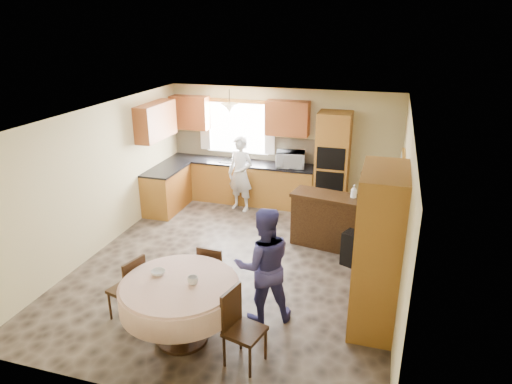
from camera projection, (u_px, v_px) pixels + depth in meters
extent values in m
cube|color=brown|center=(238.00, 264.00, 7.63)|extent=(5.00, 6.00, 0.01)
cube|color=white|center=(236.00, 115.00, 6.74)|extent=(5.00, 6.00, 0.01)
cube|color=#CCBD83|center=(282.00, 147.00, 9.88)|extent=(5.00, 0.02, 2.50)
cube|color=#CCBD83|center=(139.00, 298.00, 4.50)|extent=(5.00, 0.02, 2.50)
cube|color=#CCBD83|center=(100.00, 179.00, 7.85)|extent=(0.02, 6.00, 2.50)
cube|color=#CCBD83|center=(402.00, 212.00, 6.52)|extent=(0.02, 6.00, 2.50)
cube|color=white|center=(237.00, 128.00, 10.00)|extent=(1.40, 0.03, 1.10)
cube|color=white|center=(205.00, 124.00, 10.14)|extent=(0.22, 0.02, 1.15)
cube|color=white|center=(270.00, 128.00, 9.74)|extent=(0.22, 0.02, 1.15)
cube|color=#B27D2F|center=(241.00, 182.00, 10.12)|extent=(3.30, 0.60, 0.88)
cube|color=black|center=(240.00, 163.00, 9.96)|extent=(3.30, 0.64, 0.04)
cube|color=#B27D2F|center=(167.00, 190.00, 9.67)|extent=(0.60, 1.20, 0.88)
cube|color=black|center=(165.00, 169.00, 9.51)|extent=(0.64, 1.20, 0.04)
cube|color=tan|center=(244.00, 147.00, 10.12)|extent=(3.30, 0.02, 0.55)
cube|color=#A25528|center=(190.00, 112.00, 10.04)|extent=(0.85, 0.33, 0.72)
cube|color=#A25528|center=(287.00, 118.00, 9.45)|extent=(0.90, 0.33, 0.72)
cube|color=#A25528|center=(156.00, 121.00, 9.19)|extent=(0.33, 1.20, 0.72)
cube|color=#B27D2F|center=(332.00, 163.00, 9.36)|extent=(0.66, 0.62, 2.12)
cube|color=black|center=(331.00, 159.00, 9.01)|extent=(0.56, 0.01, 0.45)
cube|color=black|center=(329.00, 183.00, 9.19)|extent=(0.56, 0.01, 0.45)
cone|color=beige|center=(230.00, 108.00, 9.39)|extent=(0.36, 0.36, 0.18)
cube|color=#39240F|center=(327.00, 222.00, 8.10)|extent=(1.35, 0.74, 0.91)
cube|color=black|center=(356.00, 250.00, 7.48)|extent=(0.50, 0.43, 0.57)
cube|color=#B27D2F|center=(378.00, 250.00, 5.81)|extent=(0.56, 1.13, 2.15)
cylinder|color=#39240F|center=(181.00, 314.00, 5.69)|extent=(0.22, 0.22, 0.77)
cylinder|color=#39240F|center=(183.00, 338.00, 5.82)|extent=(0.65, 0.65, 0.04)
cylinder|color=beige|center=(179.00, 284.00, 5.54)|extent=(1.41, 1.41, 0.05)
cylinder|color=beige|center=(180.00, 295.00, 5.60)|extent=(1.47, 1.47, 0.30)
cube|color=#39240F|center=(127.00, 289.00, 6.12)|extent=(0.49, 0.49, 0.05)
cube|color=#39240F|center=(135.00, 276.00, 5.94)|extent=(0.13, 0.38, 0.48)
cylinder|color=#39240F|center=(110.00, 309.00, 6.09)|extent=(0.03, 0.03, 0.41)
cylinder|color=#39240F|center=(133.00, 313.00, 6.00)|extent=(0.03, 0.03, 0.41)
cylinder|color=#39240F|center=(124.00, 295.00, 6.40)|extent=(0.03, 0.03, 0.41)
cylinder|color=#39240F|center=(146.00, 299.00, 6.31)|extent=(0.03, 0.03, 0.41)
cube|color=#39240F|center=(215.00, 273.00, 6.55)|extent=(0.40, 0.40, 0.05)
cube|color=#39240F|center=(210.00, 264.00, 6.30)|extent=(0.37, 0.05, 0.46)
cylinder|color=#39240F|center=(200.00, 290.00, 6.52)|extent=(0.03, 0.03, 0.40)
cylinder|color=#39240F|center=(222.00, 294.00, 6.43)|extent=(0.03, 0.03, 0.40)
cylinder|color=#39240F|center=(209.00, 279.00, 6.82)|extent=(0.03, 0.03, 0.40)
cylinder|color=#39240F|center=(230.00, 282.00, 6.73)|extent=(0.03, 0.03, 0.40)
cube|color=#39240F|center=(245.00, 332.00, 5.28)|extent=(0.50, 0.50, 0.05)
cube|color=#39240F|center=(231.00, 307.00, 5.27)|extent=(0.14, 0.39, 0.49)
cylinder|color=#39240F|center=(226.00, 355.00, 5.25)|extent=(0.04, 0.04, 0.42)
cylinder|color=#39240F|center=(255.00, 361.00, 5.15)|extent=(0.04, 0.04, 0.42)
cylinder|color=#39240F|center=(236.00, 336.00, 5.57)|extent=(0.04, 0.04, 0.42)
cylinder|color=#39240F|center=(264.00, 341.00, 5.47)|extent=(0.04, 0.04, 0.42)
cube|color=gold|center=(402.00, 166.00, 7.53)|extent=(0.05, 0.57, 0.47)
cube|color=#B0C2CE|center=(400.00, 166.00, 7.54)|extent=(0.01, 0.47, 0.38)
imported|color=silver|center=(290.00, 159.00, 9.55)|extent=(0.66, 0.50, 0.33)
imported|color=silver|center=(241.00, 174.00, 9.54)|extent=(0.67, 0.53, 1.60)
imported|color=navy|center=(264.00, 265.00, 5.98)|extent=(0.97, 0.89, 1.61)
imported|color=#B2B2B2|center=(318.00, 196.00, 7.98)|extent=(0.26, 0.26, 0.05)
imported|color=silver|center=(354.00, 193.00, 7.78)|extent=(0.14, 0.14, 0.28)
imported|color=#B2B2B2|center=(193.00, 281.00, 5.47)|extent=(0.14, 0.14, 0.10)
imported|color=#B2B2B2|center=(158.00, 273.00, 5.69)|extent=(0.22, 0.22, 0.06)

